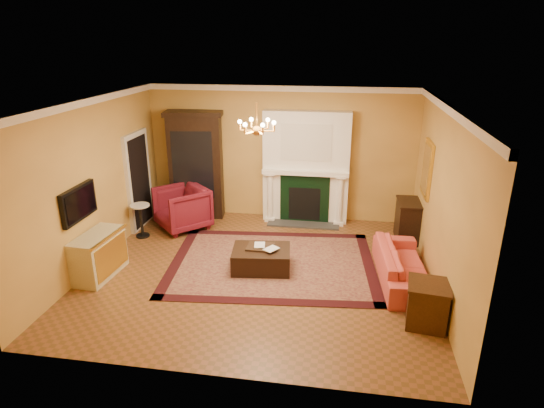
% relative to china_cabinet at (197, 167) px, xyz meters
% --- Properties ---
extents(floor, '(6.00, 5.50, 0.02)m').
position_rel_china_cabinet_xyz_m(floor, '(1.90, -2.49, -1.18)').
color(floor, brown).
rests_on(floor, ground).
extents(ceiling, '(6.00, 5.50, 0.02)m').
position_rel_china_cabinet_xyz_m(ceiling, '(1.90, -2.49, 1.84)').
color(ceiling, white).
rests_on(ceiling, wall_back).
extents(wall_back, '(6.00, 0.02, 3.00)m').
position_rel_china_cabinet_xyz_m(wall_back, '(1.90, 0.27, 0.33)').
color(wall_back, gold).
rests_on(wall_back, floor).
extents(wall_front, '(6.00, 0.02, 3.00)m').
position_rel_china_cabinet_xyz_m(wall_front, '(1.90, -5.25, 0.33)').
color(wall_front, gold).
rests_on(wall_front, floor).
extents(wall_left, '(0.02, 5.50, 3.00)m').
position_rel_china_cabinet_xyz_m(wall_left, '(-1.11, -2.49, 0.33)').
color(wall_left, gold).
rests_on(wall_left, floor).
extents(wall_right, '(0.02, 5.50, 3.00)m').
position_rel_china_cabinet_xyz_m(wall_right, '(4.91, -2.49, 0.33)').
color(wall_right, gold).
rests_on(wall_right, floor).
extents(fireplace, '(1.90, 0.70, 2.50)m').
position_rel_china_cabinet_xyz_m(fireplace, '(2.50, 0.08, 0.02)').
color(fireplace, white).
rests_on(fireplace, wall_back).
extents(crown_molding, '(6.00, 5.50, 0.12)m').
position_rel_china_cabinet_xyz_m(crown_molding, '(1.90, -1.53, 1.77)').
color(crown_molding, white).
rests_on(crown_molding, ceiling).
extents(doorway, '(0.08, 1.05, 2.10)m').
position_rel_china_cabinet_xyz_m(doorway, '(-1.05, -0.79, -0.13)').
color(doorway, silver).
rests_on(doorway, wall_left).
extents(tv_panel, '(0.09, 0.95, 0.58)m').
position_rel_china_cabinet_xyz_m(tv_panel, '(-1.05, -3.09, 0.18)').
color(tv_panel, black).
rests_on(tv_panel, wall_left).
extents(gilt_mirror, '(0.06, 0.76, 1.05)m').
position_rel_china_cabinet_xyz_m(gilt_mirror, '(4.87, -1.09, 0.48)').
color(gilt_mirror, yellow).
rests_on(gilt_mirror, wall_right).
extents(chandelier, '(0.63, 0.55, 0.53)m').
position_rel_china_cabinet_xyz_m(chandelier, '(1.90, -2.49, 1.44)').
color(chandelier, gold).
rests_on(chandelier, ceiling).
extents(oriental_rug, '(4.02, 3.17, 0.02)m').
position_rel_china_cabinet_xyz_m(oriental_rug, '(2.10, -2.17, -1.16)').
color(oriental_rug, '#410E19').
rests_on(oriental_rug, floor).
extents(china_cabinet, '(1.23, 0.68, 2.34)m').
position_rel_china_cabinet_xyz_m(china_cabinet, '(0.00, 0.00, 0.00)').
color(china_cabinet, black).
rests_on(china_cabinet, floor).
extents(wingback_armchair, '(1.36, 1.36, 1.02)m').
position_rel_china_cabinet_xyz_m(wingback_armchair, '(-0.11, -0.81, -0.66)').
color(wingback_armchair, maroon).
rests_on(wingback_armchair, floor).
extents(pedestal_table, '(0.40, 0.40, 0.72)m').
position_rel_china_cabinet_xyz_m(pedestal_table, '(-0.80, -1.39, -0.76)').
color(pedestal_table, black).
rests_on(pedestal_table, floor).
extents(commode, '(0.57, 1.08, 0.78)m').
position_rel_china_cabinet_xyz_m(commode, '(-0.83, -3.08, -0.78)').
color(commode, beige).
rests_on(commode, floor).
extents(coral_sofa, '(0.73, 2.04, 0.78)m').
position_rel_china_cabinet_xyz_m(coral_sofa, '(4.42, -2.43, -0.78)').
color(coral_sofa, '#C4443E').
rests_on(coral_sofa, floor).
extents(end_table, '(0.62, 0.62, 0.64)m').
position_rel_china_cabinet_xyz_m(end_table, '(4.62, -3.69, -0.85)').
color(end_table, '#3B2010').
rests_on(end_table, floor).
extents(console_table, '(0.43, 0.74, 0.81)m').
position_rel_china_cabinet_xyz_m(console_table, '(4.68, -0.67, -0.77)').
color(console_table, black).
rests_on(console_table, floor).
extents(leather_ottoman, '(1.11, 0.86, 0.38)m').
position_rel_china_cabinet_xyz_m(leather_ottoman, '(1.94, -2.41, -0.96)').
color(leather_ottoman, black).
rests_on(leather_ottoman, oriental_rug).
extents(ottoman_tray, '(0.49, 0.39, 0.03)m').
position_rel_china_cabinet_xyz_m(ottoman_tray, '(1.92, -2.36, -0.76)').
color(ottoman_tray, black).
rests_on(ottoman_tray, leather_ottoman).
extents(book_a, '(0.19, 0.05, 0.26)m').
position_rel_china_cabinet_xyz_m(book_a, '(1.80, -2.36, -0.61)').
color(book_a, gray).
rests_on(book_a, ottoman_tray).
extents(book_b, '(0.17, 0.13, 0.26)m').
position_rel_china_cabinet_xyz_m(book_b, '(2.05, -2.41, -0.61)').
color(book_b, gray).
rests_on(book_b, ottoman_tray).
extents(topiary_left, '(0.15, 0.15, 0.40)m').
position_rel_china_cabinet_xyz_m(topiary_left, '(1.93, 0.04, 0.28)').
color(topiary_left, tan).
rests_on(topiary_left, fireplace).
extents(topiary_right, '(0.15, 0.15, 0.39)m').
position_rel_china_cabinet_xyz_m(topiary_right, '(3.30, 0.04, 0.27)').
color(topiary_right, tan).
rests_on(topiary_right, fireplace).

